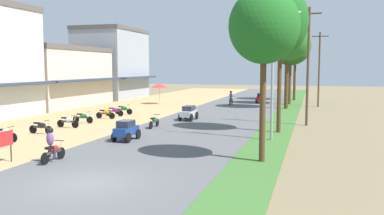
{
  "coord_description": "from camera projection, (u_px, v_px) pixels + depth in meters",
  "views": [
    {
      "loc": [
        8.2,
        -13.34,
        4.49
      ],
      "look_at": [
        -0.46,
        15.56,
        1.51
      ],
      "focal_mm": 37.96,
      "sensor_mm": 36.0,
      "label": 1
    }
  ],
  "objects": [
    {
      "name": "parked_motorbike_sixth",
      "position": [
        114.0,
        111.0,
        36.97
      ],
      "size": [
        1.8,
        0.54,
        0.94
      ],
      "color": "black",
      "rests_on": "dirt_shoulder"
    },
    {
      "name": "motorbike_ahead_third",
      "position": [
        231.0,
        98.0,
        48.31
      ],
      "size": [
        0.54,
        1.8,
        1.66
      ],
      "color": "black",
      "rests_on": "road_strip"
    },
    {
      "name": "streetlamp_near",
      "position": [
        273.0,
        66.0,
        24.45
      ],
      "size": [
        3.16,
        0.2,
        7.88
      ],
      "color": "gray",
      "rests_on": "median_strip"
    },
    {
      "name": "parked_motorbike_nearest",
      "position": [
        5.0,
        134.0,
        24.22
      ],
      "size": [
        1.8,
        0.54,
        0.94
      ],
      "color": "black",
      "rests_on": "dirt_shoulder"
    },
    {
      "name": "utility_pole_near",
      "position": [
        319.0,
        68.0,
        45.97
      ],
      "size": [
        1.8,
        0.2,
        8.48
      ],
      "color": "brown",
      "rests_on": "ground"
    },
    {
      "name": "car_sedan_silver",
      "position": [
        189.0,
        112.0,
        34.08
      ],
      "size": [
        1.1,
        2.26,
        1.19
      ],
      "color": "#B7BCC1",
      "rests_on": "road_strip"
    },
    {
      "name": "median_tree_fifth",
      "position": [
        295.0,
        46.0,
        54.3
      ],
      "size": [
        4.12,
        4.12,
        9.81
      ],
      "color": "#4C351E",
      "rests_on": "median_strip"
    },
    {
      "name": "car_hatchback_red",
      "position": [
        261.0,
        98.0,
        50.22
      ],
      "size": [
        1.04,
        2.0,
        1.23
      ],
      "color": "red",
      "rests_on": "road_strip"
    },
    {
      "name": "ground_plane",
      "position": [
        87.0,
        185.0,
        15.5
      ],
      "size": [
        180.0,
        180.0,
        0.0
      ],
      "primitive_type": "plane",
      "color": "#7A6B4C"
    },
    {
      "name": "parked_motorbike_fourth",
      "position": [
        83.0,
        117.0,
        32.34
      ],
      "size": [
        1.8,
        0.54,
        0.94
      ],
      "color": "black",
      "rests_on": "dirt_shoulder"
    },
    {
      "name": "parked_motorbike_fifth",
      "position": [
        106.0,
        113.0,
        35.09
      ],
      "size": [
        1.8,
        0.54,
        0.94
      ],
      "color": "black",
      "rests_on": "dirt_shoulder"
    },
    {
      "name": "road_strip",
      "position": [
        87.0,
        184.0,
        15.5
      ],
      "size": [
        9.0,
        140.0,
        0.08
      ],
      "primitive_type": "cube",
      "color": "#565659",
      "rests_on": "ground"
    },
    {
      "name": "shophouse_mid",
      "position": [
        60.0,
        76.0,
        46.94
      ],
      "size": [
        7.78,
        13.55,
        6.9
      ],
      "color": "beige",
      "rests_on": "ground"
    },
    {
      "name": "utility_pole_far",
      "position": [
        308.0,
        65.0,
        31.01
      ],
      "size": [
        1.8,
        0.2,
        9.05
      ],
      "color": "brown",
      "rests_on": "ground"
    },
    {
      "name": "motorbike_ahead_second",
      "position": [
        154.0,
        121.0,
        29.79
      ],
      "size": [
        0.54,
        1.8,
        0.94
      ],
      "color": "black",
      "rests_on": "road_strip"
    },
    {
      "name": "shophouse_far",
      "position": [
        112.0,
        64.0,
        58.92
      ],
      "size": [
        8.57,
        10.72,
        10.1
      ],
      "color": "#999EA8",
      "rests_on": "ground"
    },
    {
      "name": "parked_motorbike_third",
      "position": [
        68.0,
        121.0,
        29.88
      ],
      "size": [
        1.8,
        0.54,
        0.94
      ],
      "color": "black",
      "rests_on": "dirt_shoulder"
    },
    {
      "name": "parked_motorbike_seventh",
      "position": [
        124.0,
        109.0,
        38.42
      ],
      "size": [
        1.8,
        0.54,
        0.94
      ],
      "color": "black",
      "rests_on": "dirt_shoulder"
    },
    {
      "name": "street_signboard",
      "position": [
        3.0,
        141.0,
        18.6
      ],
      "size": [
        0.06,
        1.3,
        1.5
      ],
      "color": "#262628",
      "rests_on": "dirt_shoulder"
    },
    {
      "name": "median_strip",
      "position": [
        234.0,
        198.0,
        13.87
      ],
      "size": [
        2.4,
        140.0,
        0.06
      ],
      "primitive_type": "cube",
      "color": "#3D6B2D",
      "rests_on": "ground"
    },
    {
      "name": "parked_motorbike_second",
      "position": [
        41.0,
        127.0,
        27.09
      ],
      "size": [
        1.8,
        0.54,
        0.94
      ],
      "color": "black",
      "rests_on": "dirt_shoulder"
    },
    {
      "name": "median_tree_fourth",
      "position": [
        290.0,
        50.0,
        48.49
      ],
      "size": [
        4.2,
        4.2,
        8.44
      ],
      "color": "#4C351E",
      "rests_on": "median_strip"
    },
    {
      "name": "median_tree_nearest",
      "position": [
        264.0,
        27.0,
        18.61
      ],
      "size": [
        3.27,
        3.27,
        8.08
      ],
      "color": "#4C351E",
      "rests_on": "median_strip"
    },
    {
      "name": "streetlamp_mid",
      "position": [
        296.0,
        65.0,
        56.95
      ],
      "size": [
        3.16,
        0.2,
        8.32
      ],
      "color": "gray",
      "rests_on": "median_strip"
    },
    {
      "name": "motorbike_foreground_rider",
      "position": [
        52.0,
        146.0,
        18.92
      ],
      "size": [
        0.54,
        1.8,
        1.66
      ],
      "color": "black",
      "rests_on": "road_strip"
    },
    {
      "name": "vendor_umbrella",
      "position": [
        160.0,
        85.0,
        49.29
      ],
      "size": [
        2.2,
        2.2,
        2.52
      ],
      "color": "#99999E",
      "rests_on": "dirt_shoulder"
    },
    {
      "name": "car_hatchback_blue",
      "position": [
        126.0,
        130.0,
        24.54
      ],
      "size": [
        1.04,
        2.0,
        1.23
      ],
      "color": "navy",
      "rests_on": "road_strip"
    },
    {
      "name": "median_tree_third",
      "position": [
        287.0,
        41.0,
        43.18
      ],
      "size": [
        4.51,
        4.51,
        9.41
      ],
      "color": "#4C351E",
      "rests_on": "median_strip"
    },
    {
      "name": "median_tree_second",
      "position": [
        281.0,
        21.0,
        27.13
      ],
      "size": [
        3.66,
        3.66,
        9.91
      ],
      "color": "#4C351E",
      "rests_on": "median_strip"
    }
  ]
}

